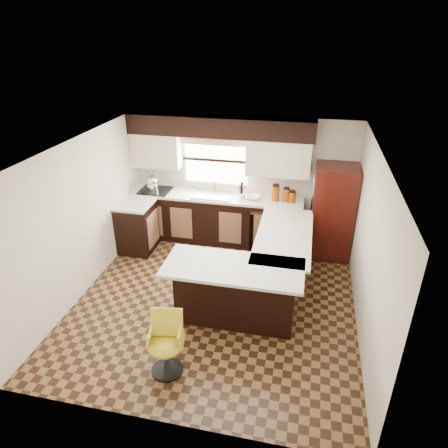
% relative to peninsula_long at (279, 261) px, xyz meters
% --- Properties ---
extents(floor, '(4.40, 4.40, 0.00)m').
position_rel_peninsula_long_xyz_m(floor, '(-0.90, -0.62, -0.45)').
color(floor, '#49301A').
rests_on(floor, ground).
extents(ceiling, '(4.40, 4.40, 0.00)m').
position_rel_peninsula_long_xyz_m(ceiling, '(-0.90, -0.62, 1.95)').
color(ceiling, silver).
rests_on(ceiling, wall_back).
extents(wall_back, '(4.40, 0.00, 4.40)m').
position_rel_peninsula_long_xyz_m(wall_back, '(-0.90, 1.58, 0.75)').
color(wall_back, beige).
rests_on(wall_back, floor).
extents(wall_front, '(4.40, 0.00, 4.40)m').
position_rel_peninsula_long_xyz_m(wall_front, '(-0.90, -2.83, 0.75)').
color(wall_front, beige).
rests_on(wall_front, floor).
extents(wall_left, '(0.00, 4.40, 4.40)m').
position_rel_peninsula_long_xyz_m(wall_left, '(-3.00, -0.62, 0.75)').
color(wall_left, beige).
rests_on(wall_left, floor).
extents(wall_right, '(0.00, 4.40, 4.40)m').
position_rel_peninsula_long_xyz_m(wall_right, '(1.20, -0.62, 0.75)').
color(wall_right, beige).
rests_on(wall_right, floor).
extents(base_cab_back, '(3.30, 0.60, 0.90)m').
position_rel_peninsula_long_xyz_m(base_cab_back, '(-1.35, 1.28, 0.00)').
color(base_cab_back, black).
rests_on(base_cab_back, floor).
extents(base_cab_left, '(0.60, 0.70, 0.90)m').
position_rel_peninsula_long_xyz_m(base_cab_left, '(-2.70, 0.62, 0.00)').
color(base_cab_left, black).
rests_on(base_cab_left, floor).
extents(counter_back, '(3.30, 0.60, 0.04)m').
position_rel_peninsula_long_xyz_m(counter_back, '(-1.35, 1.28, 0.47)').
color(counter_back, silver).
rests_on(counter_back, base_cab_back).
extents(counter_left, '(0.60, 0.70, 0.04)m').
position_rel_peninsula_long_xyz_m(counter_left, '(-2.70, 0.62, 0.47)').
color(counter_left, silver).
rests_on(counter_left, base_cab_left).
extents(soffit, '(3.40, 0.35, 0.36)m').
position_rel_peninsula_long_xyz_m(soffit, '(-1.30, 1.40, 1.77)').
color(soffit, black).
rests_on(soffit, wall_back).
extents(upper_cab_left, '(0.94, 0.35, 0.64)m').
position_rel_peninsula_long_xyz_m(upper_cab_left, '(-2.52, 1.40, 1.27)').
color(upper_cab_left, beige).
rests_on(upper_cab_left, wall_back).
extents(upper_cab_right, '(1.14, 0.35, 0.64)m').
position_rel_peninsula_long_xyz_m(upper_cab_right, '(-0.22, 1.40, 1.27)').
color(upper_cab_right, beige).
rests_on(upper_cab_right, wall_back).
extents(window_pane, '(1.20, 0.02, 0.90)m').
position_rel_peninsula_long_xyz_m(window_pane, '(-1.40, 1.56, 1.10)').
color(window_pane, white).
rests_on(window_pane, wall_back).
extents(valance, '(1.30, 0.06, 0.18)m').
position_rel_peninsula_long_xyz_m(valance, '(-1.40, 1.52, 1.49)').
color(valance, '#D19B93').
rests_on(valance, wall_back).
extents(sink, '(0.75, 0.45, 0.03)m').
position_rel_peninsula_long_xyz_m(sink, '(-1.40, 1.25, 0.51)').
color(sink, '#B2B2B7').
rests_on(sink, counter_back).
extents(dishwasher, '(0.58, 0.03, 0.78)m').
position_rel_peninsula_long_xyz_m(dishwasher, '(-0.35, 0.99, -0.02)').
color(dishwasher, black).
rests_on(dishwasher, floor).
extents(cooktop, '(0.58, 0.50, 0.02)m').
position_rel_peninsula_long_xyz_m(cooktop, '(-2.55, 1.25, 0.51)').
color(cooktop, black).
rests_on(cooktop, counter_back).
extents(peninsula_long, '(0.60, 1.95, 0.90)m').
position_rel_peninsula_long_xyz_m(peninsula_long, '(0.00, 0.00, 0.00)').
color(peninsula_long, black).
rests_on(peninsula_long, floor).
extents(peninsula_return, '(1.65, 0.60, 0.90)m').
position_rel_peninsula_long_xyz_m(peninsula_return, '(-0.53, -0.97, 0.00)').
color(peninsula_return, black).
rests_on(peninsula_return, floor).
extents(counter_pen_long, '(0.84, 1.95, 0.04)m').
position_rel_peninsula_long_xyz_m(counter_pen_long, '(0.05, 0.00, 0.47)').
color(counter_pen_long, silver).
rests_on(counter_pen_long, peninsula_long).
extents(counter_pen_return, '(1.89, 0.84, 0.04)m').
position_rel_peninsula_long_xyz_m(counter_pen_return, '(-0.55, -1.06, 0.47)').
color(counter_pen_return, silver).
rests_on(counter_pen_return, peninsula_return).
extents(refrigerator, '(0.73, 0.70, 1.70)m').
position_rel_peninsula_long_xyz_m(refrigerator, '(0.82, 1.21, 0.40)').
color(refrigerator, '#370D09').
rests_on(refrigerator, floor).
extents(bar_chair, '(0.50, 0.50, 0.81)m').
position_rel_peninsula_long_xyz_m(bar_chair, '(-1.16, -2.13, -0.04)').
color(bar_chair, gold).
rests_on(bar_chair, floor).
extents(kettle, '(0.22, 0.22, 0.30)m').
position_rel_peninsula_long_xyz_m(kettle, '(-2.59, 1.26, 0.67)').
color(kettle, silver).
rests_on(kettle, cooktop).
extents(percolator, '(0.14, 0.14, 0.28)m').
position_rel_peninsula_long_xyz_m(percolator, '(-0.85, 1.28, 0.63)').
color(percolator, silver).
rests_on(percolator, counter_back).
extents(mixing_bowl, '(0.28, 0.28, 0.06)m').
position_rel_peninsula_long_xyz_m(mixing_bowl, '(-0.64, 1.28, 0.53)').
color(mixing_bowl, white).
rests_on(mixing_bowl, counter_back).
extents(canister_large, '(0.14, 0.14, 0.28)m').
position_rel_peninsula_long_xyz_m(canister_large, '(-0.23, 1.30, 0.64)').
color(canister_large, '#8D3907').
rests_on(canister_large, counter_back).
extents(canister_med, '(0.12, 0.12, 0.24)m').
position_rel_peninsula_long_xyz_m(canister_med, '(-0.03, 1.30, 0.61)').
color(canister_med, '#8D3907').
rests_on(canister_med, counter_back).
extents(canister_small, '(0.13, 0.13, 0.19)m').
position_rel_peninsula_long_xyz_m(canister_small, '(0.08, 1.30, 0.59)').
color(canister_small, '#8D3907').
rests_on(canister_small, counter_back).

